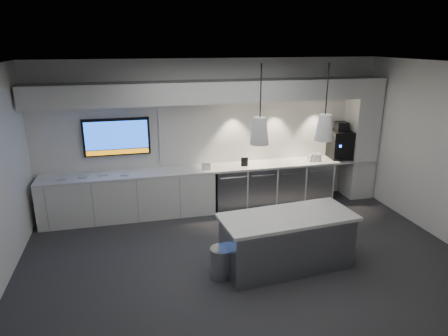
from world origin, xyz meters
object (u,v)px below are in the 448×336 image
object	(u,v)px
wall_tv	(117,137)
island	(287,241)
coffee_machine	(340,143)
bin	(221,262)

from	to	relation	value
wall_tv	island	distance (m)	3.81
wall_tv	coffee_machine	world-z (taller)	wall_tv
wall_tv	island	size ratio (longest dim) A/B	0.60
wall_tv	bin	xyz separation A→B (m)	(1.41, -2.74, -1.33)
bin	coffee_machine	xyz separation A→B (m)	(3.21, 2.50, 0.99)
island	bin	world-z (taller)	island
island	bin	distance (m)	1.04
wall_tv	bin	bearing A→B (deg)	-62.77
island	coffee_machine	bearing A→B (deg)	43.12
island	bin	xyz separation A→B (m)	(-1.02, -0.04, -0.20)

